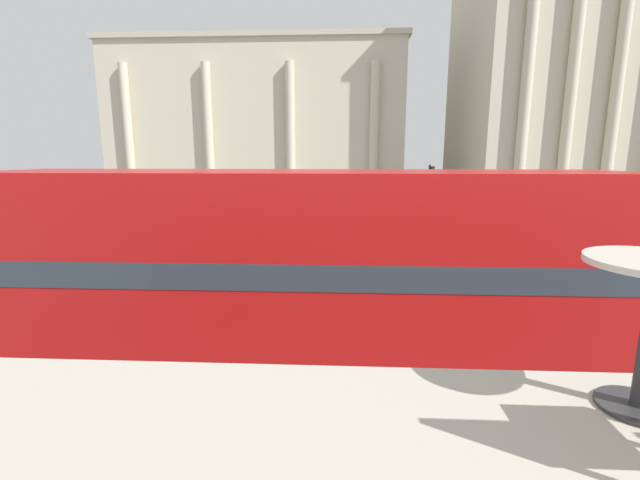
{
  "coord_description": "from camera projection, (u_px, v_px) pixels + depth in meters",
  "views": [
    {
      "loc": [
        -0.76,
        -2.26,
        4.57
      ],
      "look_at": [
        -1.68,
        15.71,
        1.05
      ],
      "focal_mm": 24.0,
      "sensor_mm": 36.0,
      "label": 1
    }
  ],
  "objects": [
    {
      "name": "double_decker_bus",
      "position": [
        305.0,
        273.0,
        8.11
      ],
      "size": [
        11.49,
        2.63,
        4.31
      ],
      "rotation": [
        0.0,
        0.0,
        -0.03
      ],
      "color": "black",
      "rests_on": "ground_plane"
    },
    {
      "name": "plaza_building_left",
      "position": [
        261.0,
        124.0,
        48.96
      ],
      "size": [
        31.74,
        13.46,
        16.56
      ],
      "color": "beige",
      "rests_on": "ground_plane"
    },
    {
      "name": "plaza_building_right",
      "position": [
        605.0,
        76.0,
        41.73
      ],
      "size": [
        27.35,
        16.83,
        24.62
      ],
      "color": "beige",
      "rests_on": "ground_plane"
    },
    {
      "name": "traffic_light_near",
      "position": [
        224.0,
        223.0,
        13.86
      ],
      "size": [
        0.42,
        0.24,
        3.77
      ],
      "color": "black",
      "rests_on": "ground_plane"
    },
    {
      "name": "traffic_light_mid",
      "position": [
        245.0,
        197.0,
        21.43
      ],
      "size": [
        0.42,
        0.24,
        3.94
      ],
      "color": "black",
      "rests_on": "ground_plane"
    },
    {
      "name": "traffic_light_far",
      "position": [
        430.0,
        188.0,
        26.29
      ],
      "size": [
        0.42,
        0.24,
        4.09
      ],
      "color": "black",
      "rests_on": "ground_plane"
    },
    {
      "name": "car_white",
      "position": [
        404.0,
        234.0,
        21.67
      ],
      "size": [
        4.2,
        1.93,
        1.35
      ],
      "rotation": [
        0.0,
        0.0,
        1.19
      ],
      "color": "black",
      "rests_on": "ground_plane"
    },
    {
      "name": "pedestrian_white",
      "position": [
        289.0,
        241.0,
        18.58
      ],
      "size": [
        0.32,
        0.32,
        1.71
      ],
      "rotation": [
        0.0,
        0.0,
        1.0
      ],
      "color": "#282B33",
      "rests_on": "ground_plane"
    },
    {
      "name": "pedestrian_black",
      "position": [
        495.0,
        235.0,
        19.62
      ],
      "size": [
        0.32,
        0.32,
        1.8
      ],
      "rotation": [
        0.0,
        0.0,
        3.02
      ],
      "color": "#282B33",
      "rests_on": "ground_plane"
    },
    {
      "name": "pedestrian_red",
      "position": [
        501.0,
        211.0,
        29.32
      ],
      "size": [
        0.32,
        0.32,
        1.62
      ],
      "rotation": [
        0.0,
        0.0,
        2.04
      ],
      "color": "#282B33",
      "rests_on": "ground_plane"
    }
  ]
}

